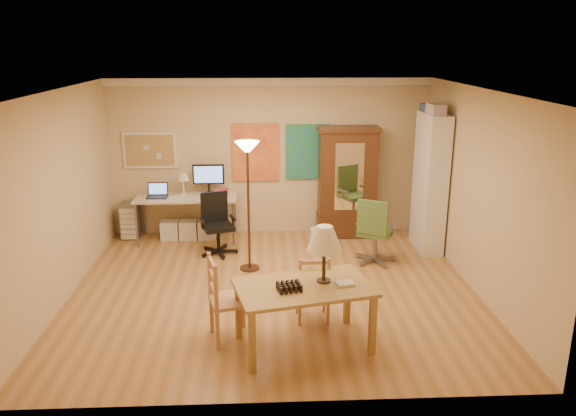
{
  "coord_description": "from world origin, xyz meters",
  "views": [
    {
      "loc": [
        -0.14,
        -7.07,
        3.29
      ],
      "look_at": [
        0.21,
        0.3,
        1.09
      ],
      "focal_mm": 35.0,
      "sensor_mm": 36.0,
      "label": 1
    }
  ],
  "objects_px": {
    "computer_desk": "(189,213)",
    "bookshelf": "(430,183)",
    "dining_table": "(311,272)",
    "armoire": "(347,189)",
    "office_chair_green": "(375,246)",
    "office_chair_black": "(218,238)"
  },
  "relations": [
    {
      "from": "computer_desk",
      "to": "office_chair_black",
      "type": "distance_m",
      "value": 0.91
    },
    {
      "from": "office_chair_green",
      "to": "bookshelf",
      "type": "relative_size",
      "value": 0.47
    },
    {
      "from": "office_chair_green",
      "to": "bookshelf",
      "type": "distance_m",
      "value": 1.42
    },
    {
      "from": "office_chair_black",
      "to": "dining_table",
      "type": "bearing_deg",
      "value": -66.69
    },
    {
      "from": "computer_desk",
      "to": "armoire",
      "type": "relative_size",
      "value": 0.89
    },
    {
      "from": "office_chair_black",
      "to": "armoire",
      "type": "relative_size",
      "value": 0.51
    },
    {
      "from": "dining_table",
      "to": "armoire",
      "type": "bearing_deg",
      "value": 75.69
    },
    {
      "from": "office_chair_green",
      "to": "armoire",
      "type": "xyz_separation_m",
      "value": [
        -0.25,
        1.31,
        0.55
      ]
    },
    {
      "from": "computer_desk",
      "to": "bookshelf",
      "type": "height_order",
      "value": "bookshelf"
    },
    {
      "from": "bookshelf",
      "to": "office_chair_black",
      "type": "bearing_deg",
      "value": -178.3
    },
    {
      "from": "bookshelf",
      "to": "computer_desk",
      "type": "bearing_deg",
      "value": 171.18
    },
    {
      "from": "dining_table",
      "to": "armoire",
      "type": "distance_m",
      "value": 3.8
    },
    {
      "from": "dining_table",
      "to": "computer_desk",
      "type": "height_order",
      "value": "dining_table"
    },
    {
      "from": "office_chair_black",
      "to": "bookshelf",
      "type": "xyz_separation_m",
      "value": [
        3.41,
        0.1,
        0.84
      ]
    },
    {
      "from": "office_chair_green",
      "to": "armoire",
      "type": "bearing_deg",
      "value": 100.79
    },
    {
      "from": "computer_desk",
      "to": "armoire",
      "type": "height_order",
      "value": "armoire"
    },
    {
      "from": "computer_desk",
      "to": "armoire",
      "type": "distance_m",
      "value": 2.74
    },
    {
      "from": "office_chair_black",
      "to": "office_chair_green",
      "type": "height_order",
      "value": "office_chair_green"
    },
    {
      "from": "office_chair_black",
      "to": "computer_desk",
      "type": "bearing_deg",
      "value": 126.67
    },
    {
      "from": "office_chair_black",
      "to": "armoire",
      "type": "distance_m",
      "value": 2.39
    },
    {
      "from": "office_chair_black",
      "to": "office_chair_green",
      "type": "bearing_deg",
      "value": -11.91
    },
    {
      "from": "armoire",
      "to": "computer_desk",
      "type": "bearing_deg",
      "value": -178.31
    }
  ]
}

